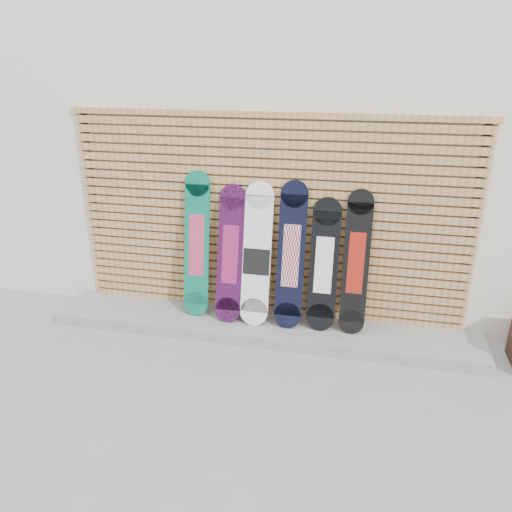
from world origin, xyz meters
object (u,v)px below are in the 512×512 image
object	(u,v)px
snowboard_3	(291,256)
snowboard_4	(324,265)
snowboard_1	(230,254)
snowboard_0	(197,245)
snowboard_2	(257,256)
snowboard_5	(356,263)

from	to	relation	value
snowboard_3	snowboard_4	bearing A→B (deg)	2.03
snowboard_1	snowboard_0	bearing A→B (deg)	174.88
snowboard_2	snowboard_4	size ratio (longest dim) A/B	1.10
snowboard_2	snowboard_5	xyz separation A→B (m)	(1.02, 0.03, -0.00)
snowboard_4	snowboard_5	size ratio (longest dim) A/B	0.93
snowboard_4	snowboard_5	distance (m)	0.33
snowboard_5	snowboard_4	bearing A→B (deg)	-179.36
snowboard_1	snowboard_5	world-z (taller)	snowboard_5
snowboard_3	snowboard_0	bearing A→B (deg)	178.52
snowboard_0	snowboard_5	world-z (taller)	snowboard_0
snowboard_1	snowboard_4	distance (m)	0.99
snowboard_2	snowboard_3	distance (m)	0.36
snowboard_0	snowboard_5	xyz separation A→B (m)	(1.69, -0.01, -0.05)
snowboard_2	snowboard_1	bearing A→B (deg)	179.19
snowboard_0	snowboard_3	xyz separation A→B (m)	(1.03, -0.03, -0.02)
snowboard_1	snowboard_2	world-z (taller)	snowboard_2
snowboard_3	snowboard_5	world-z (taller)	snowboard_3
snowboard_0	snowboard_3	distance (m)	1.03
snowboard_0	snowboard_4	size ratio (longest dim) A/B	1.15
snowboard_1	snowboard_2	distance (m)	0.29
snowboard_5	snowboard_0	bearing A→B (deg)	179.63
snowboard_0	snowboard_2	size ratio (longest dim) A/B	1.05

